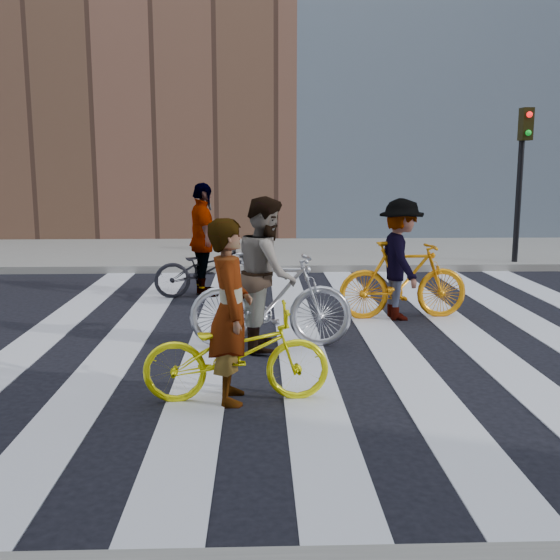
{
  "coord_description": "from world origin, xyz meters",
  "views": [
    {
      "loc": [
        -1.06,
        -8.23,
        2.18
      ],
      "look_at": [
        -0.77,
        0.3,
        0.68
      ],
      "focal_mm": 42.0,
      "sensor_mm": 36.0,
      "label": 1
    }
  ],
  "objects_px": {
    "bike_dark_rear": "(207,269)",
    "rider_mid": "(267,273)",
    "bike_yellow_left": "(236,354)",
    "bike_silver_mid": "(271,300)",
    "rider_rear": "(203,240)",
    "bike_yellow_right": "(403,280)",
    "rider_left": "(230,311)",
    "traffic_signal": "(522,160)",
    "rider_right": "(400,259)"
  },
  "relations": [
    {
      "from": "rider_left",
      "to": "rider_rear",
      "type": "bearing_deg",
      "value": 4.96
    },
    {
      "from": "bike_dark_rear",
      "to": "rider_left",
      "type": "relative_size",
      "value": 1.02
    },
    {
      "from": "bike_yellow_left",
      "to": "traffic_signal",
      "type": "bearing_deg",
      "value": -39.0
    },
    {
      "from": "rider_left",
      "to": "rider_mid",
      "type": "bearing_deg",
      "value": -13.79
    },
    {
      "from": "rider_rear",
      "to": "bike_yellow_right",
      "type": "bearing_deg",
      "value": -134.28
    },
    {
      "from": "rider_right",
      "to": "bike_yellow_left",
      "type": "bearing_deg",
      "value": 141.34
    },
    {
      "from": "rider_mid",
      "to": "rider_right",
      "type": "height_order",
      "value": "rider_mid"
    },
    {
      "from": "rider_mid",
      "to": "bike_yellow_left",
      "type": "bearing_deg",
      "value": 169.71
    },
    {
      "from": "traffic_signal",
      "to": "rider_mid",
      "type": "bearing_deg",
      "value": -132.39
    },
    {
      "from": "traffic_signal",
      "to": "bike_yellow_right",
      "type": "distance_m",
      "value": 5.83
    },
    {
      "from": "bike_dark_rear",
      "to": "rider_mid",
      "type": "relative_size",
      "value": 0.96
    },
    {
      "from": "bike_yellow_left",
      "to": "bike_dark_rear",
      "type": "xyz_separation_m",
      "value": [
        -0.66,
        4.98,
        0.01
      ]
    },
    {
      "from": "bike_yellow_right",
      "to": "bike_dark_rear",
      "type": "height_order",
      "value": "bike_yellow_right"
    },
    {
      "from": "bike_silver_mid",
      "to": "traffic_signal",
      "type": "bearing_deg",
      "value": -42.71
    },
    {
      "from": "bike_yellow_left",
      "to": "rider_mid",
      "type": "distance_m",
      "value": 1.89
    },
    {
      "from": "bike_dark_rear",
      "to": "rider_left",
      "type": "bearing_deg",
      "value": 172.65
    },
    {
      "from": "rider_left",
      "to": "bike_dark_rear",
      "type": "bearing_deg",
      "value": 4.4
    },
    {
      "from": "bike_yellow_right",
      "to": "rider_rear",
      "type": "relative_size",
      "value": 0.98
    },
    {
      "from": "bike_silver_mid",
      "to": "rider_mid",
      "type": "xyz_separation_m",
      "value": [
        -0.05,
        0.0,
        0.32
      ]
    },
    {
      "from": "bike_silver_mid",
      "to": "rider_right",
      "type": "distance_m",
      "value": 2.38
    },
    {
      "from": "traffic_signal",
      "to": "bike_yellow_right",
      "type": "relative_size",
      "value": 1.78
    },
    {
      "from": "traffic_signal",
      "to": "bike_yellow_left",
      "type": "height_order",
      "value": "traffic_signal"
    },
    {
      "from": "bike_dark_rear",
      "to": "rider_rear",
      "type": "relative_size",
      "value": 0.92
    },
    {
      "from": "bike_yellow_right",
      "to": "rider_rear",
      "type": "bearing_deg",
      "value": 55.72
    },
    {
      "from": "rider_left",
      "to": "rider_rear",
      "type": "height_order",
      "value": "rider_rear"
    },
    {
      "from": "bike_silver_mid",
      "to": "rider_left",
      "type": "bearing_deg",
      "value": 166.65
    },
    {
      "from": "traffic_signal",
      "to": "rider_mid",
      "type": "height_order",
      "value": "traffic_signal"
    },
    {
      "from": "bike_silver_mid",
      "to": "bike_yellow_right",
      "type": "distance_m",
      "value": 2.41
    },
    {
      "from": "rider_mid",
      "to": "rider_rear",
      "type": "relative_size",
      "value": 0.96
    },
    {
      "from": "traffic_signal",
      "to": "rider_right",
      "type": "bearing_deg",
      "value": -127.92
    },
    {
      "from": "rider_mid",
      "to": "rider_rear",
      "type": "xyz_separation_m",
      "value": [
        -1.02,
        3.18,
        0.04
      ]
    },
    {
      "from": "traffic_signal",
      "to": "bike_silver_mid",
      "type": "xyz_separation_m",
      "value": [
        -5.31,
        -5.87,
        -1.69
      ]
    },
    {
      "from": "bike_yellow_right",
      "to": "rider_mid",
      "type": "relative_size",
      "value": 1.02
    },
    {
      "from": "bike_yellow_left",
      "to": "bike_yellow_right",
      "type": "xyz_separation_m",
      "value": [
        2.28,
        3.26,
        0.11
      ]
    },
    {
      "from": "bike_yellow_right",
      "to": "rider_mid",
      "type": "height_order",
      "value": "rider_mid"
    },
    {
      "from": "traffic_signal",
      "to": "bike_yellow_left",
      "type": "distance_m",
      "value": 9.71
    },
    {
      "from": "bike_silver_mid",
      "to": "bike_yellow_left",
      "type": "bearing_deg",
      "value": 168.17
    },
    {
      "from": "rider_left",
      "to": "rider_mid",
      "type": "relative_size",
      "value": 0.94
    },
    {
      "from": "bike_yellow_left",
      "to": "bike_silver_mid",
      "type": "xyz_separation_m",
      "value": [
        0.36,
        1.8,
        0.13
      ]
    },
    {
      "from": "bike_yellow_left",
      "to": "rider_mid",
      "type": "bearing_deg",
      "value": -12.25
    },
    {
      "from": "bike_dark_rear",
      "to": "rider_mid",
      "type": "xyz_separation_m",
      "value": [
        0.97,
        -3.18,
        0.45
      ]
    },
    {
      "from": "bike_dark_rear",
      "to": "bike_yellow_right",
      "type": "bearing_deg",
      "value": -134.7
    },
    {
      "from": "bike_dark_rear",
      "to": "rider_right",
      "type": "bearing_deg",
      "value": -135.13
    },
    {
      "from": "bike_silver_mid",
      "to": "rider_rear",
      "type": "relative_size",
      "value": 1.03
    },
    {
      "from": "traffic_signal",
      "to": "bike_silver_mid",
      "type": "relative_size",
      "value": 1.7
    },
    {
      "from": "bike_dark_rear",
      "to": "rider_rear",
      "type": "xyz_separation_m",
      "value": [
        -0.05,
        0.0,
        0.49
      ]
    },
    {
      "from": "bike_dark_rear",
      "to": "rider_mid",
      "type": "bearing_deg",
      "value": -177.4
    },
    {
      "from": "bike_yellow_left",
      "to": "bike_silver_mid",
      "type": "bearing_deg",
      "value": -13.79
    },
    {
      "from": "traffic_signal",
      "to": "rider_right",
      "type": "distance_m",
      "value": 5.78
    },
    {
      "from": "bike_yellow_right",
      "to": "rider_left",
      "type": "height_order",
      "value": "rider_left"
    }
  ]
}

